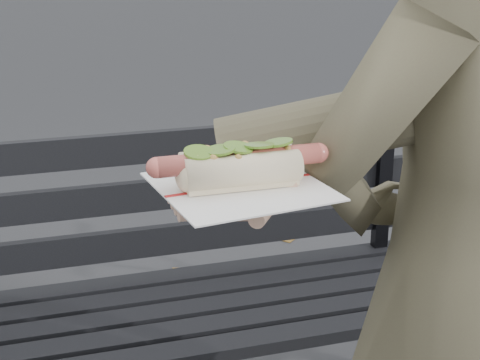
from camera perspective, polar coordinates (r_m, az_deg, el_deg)
The scene contains 3 objects.
park_bench at distance 1.85m, azimuth -6.80°, elevation -7.87°, with size 1.50×0.44×0.88m.
person at distance 1.19m, azimuth 16.92°, elevation -8.77°, with size 0.60×0.39×1.64m, color brown.
held_hotdog at distance 0.98m, azimuth 9.55°, elevation 3.87°, with size 0.62×0.30×0.20m.
Camera 1 is at (-0.15, -0.82, 1.37)m, focal length 55.00 mm.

